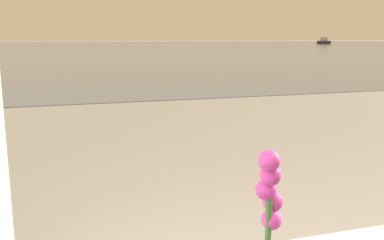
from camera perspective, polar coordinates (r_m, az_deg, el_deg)
name	(u,v)px	position (r m, az deg, el deg)	size (l,w,h in m)	color
harbor_water	(60,45)	(61.84, -17.17, 9.48)	(180.00, 110.00, 0.01)	slate
harbor_boat_2	(324,42)	(76.27, 17.17, 9.96)	(1.34, 3.03, 1.10)	#2D2D33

